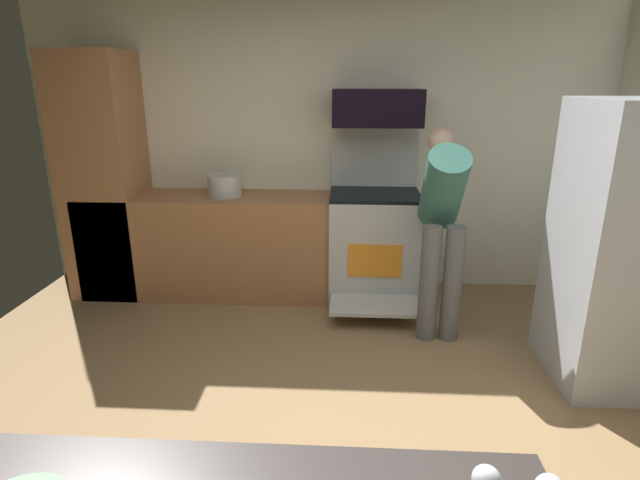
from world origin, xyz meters
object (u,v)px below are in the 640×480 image
microwave (377,108)px  person_cook (442,219)px  oven_range (373,242)px  stock_pot (225,185)px

microwave → person_cook: microwave is taller
oven_range → microwave: (-0.00, 0.10, 1.14)m
person_cook → stock_pot: person_cook is taller
microwave → stock_pot: (-1.30, -0.08, -0.65)m
oven_range → person_cook: (0.46, -0.64, 0.39)m
microwave → stock_pot: microwave is taller
oven_range → microwave: size_ratio=2.02×
oven_range → person_cook: person_cook is taller
microwave → person_cook: size_ratio=0.49×
person_cook → stock_pot: (-1.76, 0.66, 0.09)m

